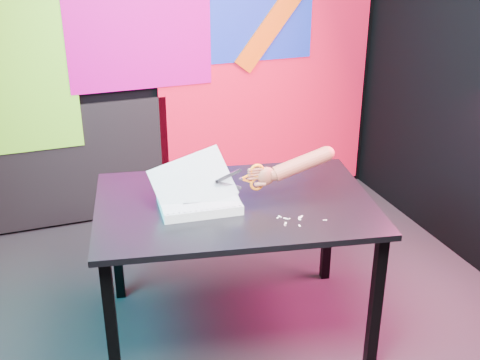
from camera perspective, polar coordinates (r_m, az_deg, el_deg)
name	(u,v)px	position (r m, az deg, el deg)	size (l,w,h in m)	color
room	(257,79)	(2.74, 1.58, 9.53)	(3.01, 3.01, 2.71)	black
backdrop	(188,83)	(4.20, -4.99, 9.15)	(2.88, 0.05, 2.08)	red
work_table	(235,216)	(2.96, -0.50, -3.39)	(1.48, 1.12, 0.75)	black
printout_stack	(199,202)	(2.87, -3.93, -2.06)	(0.42, 0.30, 0.28)	beige
scissors	(254,178)	(2.87, 1.29, 0.23)	(0.24, 0.03, 0.14)	silver
hand_forearm	(295,166)	(2.92, 5.28, 1.36)	(0.43, 0.10, 0.17)	#984536
paper_clippings	(293,220)	(2.76, 5.01, -3.83)	(0.21, 0.13, 0.00)	beige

